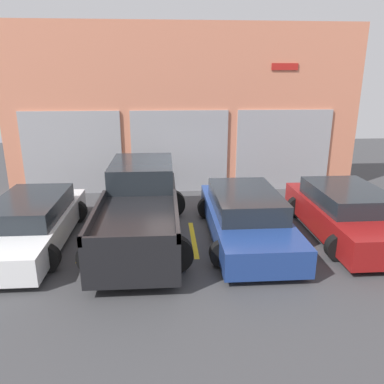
# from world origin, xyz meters

# --- Properties ---
(ground_plane) EXTENTS (28.00, 28.00, 0.00)m
(ground_plane) POSITION_xyz_m (0.00, 0.00, 0.00)
(ground_plane) COLOR #3D3D3F
(shophouse_building) EXTENTS (12.30, 0.68, 5.68)m
(shophouse_building) POSITION_xyz_m (-0.01, 3.28, 2.77)
(shophouse_building) COLOR #D17A5B
(shophouse_building) RESTS_ON ground
(pickup_truck) EXTENTS (2.40, 5.24, 1.72)m
(pickup_truck) POSITION_xyz_m (-1.32, -0.96, 0.81)
(pickup_truck) COLOR black
(pickup_truck) RESTS_ON ground
(sedan_white) EXTENTS (2.11, 4.58, 1.16)m
(sedan_white) POSITION_xyz_m (-3.97, -1.23, 0.55)
(sedan_white) COLOR white
(sedan_white) RESTS_ON ground
(sedan_side) EXTENTS (2.24, 4.38, 1.24)m
(sedan_side) POSITION_xyz_m (3.97, -1.23, 0.59)
(sedan_side) COLOR maroon
(sedan_side) RESTS_ON ground
(van_right) EXTENTS (2.18, 4.74, 1.21)m
(van_right) POSITION_xyz_m (1.32, -1.22, 0.57)
(van_right) COLOR navy
(van_right) RESTS_ON ground
(parking_stripe_left) EXTENTS (0.12, 2.20, 0.01)m
(parking_stripe_left) POSITION_xyz_m (-2.65, -1.26, 0.00)
(parking_stripe_left) COLOR gold
(parking_stripe_left) RESTS_ON ground
(parking_stripe_centre) EXTENTS (0.12, 2.20, 0.01)m
(parking_stripe_centre) POSITION_xyz_m (0.00, -1.26, 0.00)
(parking_stripe_centre) COLOR gold
(parking_stripe_centre) RESTS_ON ground
(parking_stripe_right) EXTENTS (0.12, 2.20, 0.01)m
(parking_stripe_right) POSITION_xyz_m (2.65, -1.26, 0.00)
(parking_stripe_right) COLOR gold
(parking_stripe_right) RESTS_ON ground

